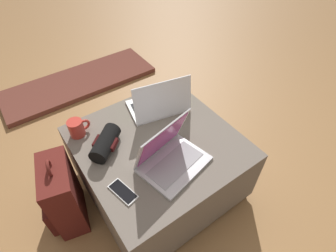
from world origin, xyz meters
The scene contains 9 objects.
ground_plane centered at (0.00, 0.00, 0.00)m, with size 14.00×14.00×0.00m, color #9E7042.
ottoman centered at (0.00, 0.00, 0.22)m, with size 0.83×0.84×0.43m.
laptop_near centered at (-0.03, -0.16, 0.48)m, with size 0.37×0.31×0.25m.
laptop_far centered at (0.15, 0.20, 0.48)m, with size 0.39×0.30×0.24m.
cell_phone centered at (-0.31, -0.17, 0.43)m, with size 0.10×0.16×0.01m.
backpack centered at (-0.55, 0.12, 0.22)m, with size 0.25×0.32×0.52m.
wrist_brace centered at (-0.25, 0.11, 0.47)m, with size 0.22×0.21×0.09m.
coffee_mug centered at (-0.33, 0.30, 0.48)m, with size 0.12×0.08×0.10m.
fireplace_hearth centered at (0.00, 1.36, 0.02)m, with size 1.40×0.50×0.04m.
Camera 1 is at (-0.50, -0.81, 1.51)m, focal length 28.00 mm.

